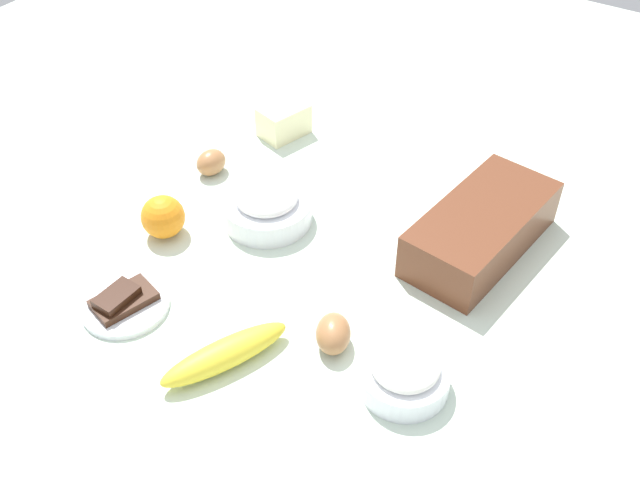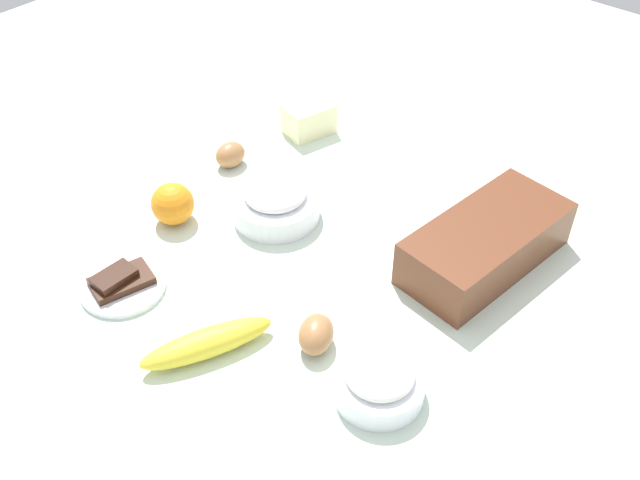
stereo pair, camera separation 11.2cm
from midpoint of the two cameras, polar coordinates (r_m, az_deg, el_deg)
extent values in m
cube|color=silver|center=(1.16, 2.78, -1.97)|extent=(2.40, 2.40, 0.02)
cube|color=brown|center=(1.16, 15.62, -0.37)|extent=(0.29, 0.16, 0.08)
cube|color=black|center=(1.16, 15.66, -0.23)|extent=(0.28, 0.15, 0.07)
cylinder|color=white|center=(0.97, 8.01, -11.41)|extent=(0.12, 0.12, 0.04)
torus|color=white|center=(0.96, 8.10, -10.87)|extent=(0.12, 0.12, 0.01)
ellipsoid|color=white|center=(0.95, 8.16, -10.46)|extent=(0.09, 0.09, 0.03)
cylinder|color=white|center=(1.22, -0.86, 2.54)|extent=(0.15, 0.15, 0.04)
torus|color=white|center=(1.21, -0.86, 3.18)|extent=(0.15, 0.15, 0.01)
ellipsoid|color=white|center=(1.20, -0.87, 3.65)|extent=(0.10, 0.10, 0.04)
ellipsoid|color=yellow|center=(1.01, -5.72, -8.22)|extent=(0.19, 0.12, 0.04)
sphere|color=orange|center=(1.21, -8.93, 2.71)|extent=(0.07, 0.07, 0.07)
cube|color=#F4EDB2|center=(1.42, 1.41, 9.41)|extent=(0.10, 0.09, 0.06)
ellipsoid|color=#A36D42|center=(1.01, 2.90, -7.55)|extent=(0.08, 0.08, 0.05)
ellipsoid|color=#A66F43|center=(1.34, -4.68, 6.61)|extent=(0.06, 0.05, 0.05)
cylinder|color=white|center=(1.13, -12.50, -3.68)|extent=(0.13, 0.13, 0.01)
cube|color=#381E11|center=(1.12, -12.59, -3.29)|extent=(0.10, 0.08, 0.01)
cube|color=black|center=(1.11, -13.12, -2.97)|extent=(0.06, 0.04, 0.01)
camera|label=1|loc=(0.06, -87.13, 2.56)|focal=40.73mm
camera|label=2|loc=(0.06, 92.87, -2.56)|focal=40.73mm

